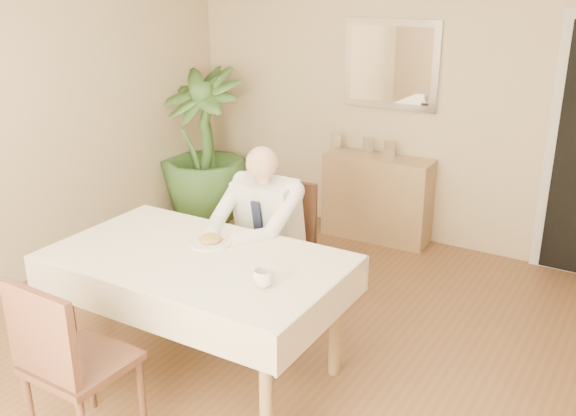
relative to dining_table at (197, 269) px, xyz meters
The scene contains 16 objects.
room 0.72m from the dining_table, 25.03° to the left, with size 5.00×5.02×2.60m.
mirror 2.76m from the dining_table, 88.94° to the left, with size 0.86×0.04×0.76m.
dining_table is the anchor object (origin of this frame).
chair_far 0.90m from the dining_table, 90.00° to the left, with size 0.49×0.49×0.94m.
chair_near 0.92m from the dining_table, 95.21° to the right, with size 0.45×0.45×0.95m.
seated_man 0.59m from the dining_table, 90.00° to the left, with size 0.48×0.72×1.24m.
plate 0.20m from the dining_table, 101.40° to the left, with size 0.26×0.26×0.02m, color white.
food 0.21m from the dining_table, 101.40° to the left, with size 0.14×0.14×0.06m, color olive.
knife 0.16m from the dining_table, 88.03° to the left, with size 0.01×0.01×0.13m, color silver.
fork 0.18m from the dining_table, 122.73° to the left, with size 0.01×0.01×0.13m, color silver.
coffee_mug 0.57m from the dining_table, 12.05° to the right, with size 0.11×0.11×0.09m, color white.
sideboard 2.48m from the dining_table, 88.87° to the left, with size 0.96×0.33×0.77m, color #9C7F4F.
photo_frame_left 2.57m from the dining_table, 99.25° to the left, with size 0.10×0.02×0.14m, color silver.
photo_frame_center 2.53m from the dining_table, 92.01° to the left, with size 0.10×0.02×0.14m, color silver.
photo_frame_right 2.54m from the dining_table, 87.39° to the left, with size 0.10×0.02×0.14m, color silver.
potted_palm 2.60m from the dining_table, 127.94° to the left, with size 0.82×0.82×1.47m, color #325B26.
Camera 1 is at (1.90, -2.75, 2.28)m, focal length 40.00 mm.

